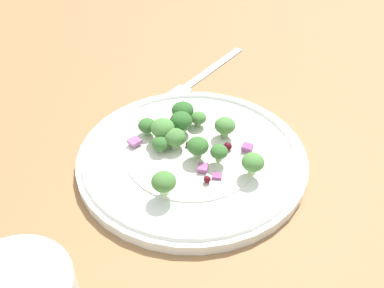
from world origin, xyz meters
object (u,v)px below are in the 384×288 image
Objects in this scene: broccoli_floret_1 at (220,150)px; fork at (203,74)px; plate at (192,156)px; broccoli_floret_0 at (225,126)px; broccoli_floret_2 at (183,111)px.

fork is at bearing 111.94° from broccoli_floret_1.
broccoli_floret_1 reaches higher than plate.
broccoli_floret_1 is 0.11× the size of fork.
plate is 5.40cm from broccoli_floret_0.
broccoli_floret_2 reaches higher than broccoli_floret_1.
broccoli_floret_2 reaches higher than plate.
broccoli_floret_0 reaches higher than fork.
broccoli_floret_0 is 1.26× the size of broccoli_floret_1.
broccoli_floret_0 is 0.90× the size of broccoli_floret_2.
plate is at bearing 172.91° from broccoli_floret_1.
broccoli_floret_1 is at bearing -82.23° from broccoli_floret_0.
broccoli_floret_2 is at bearing 137.50° from broccoli_floret_1.
fork is at bearing 115.68° from broccoli_floret_0.
broccoli_floret_0 and broccoli_floret_2 have the same top height.
broccoli_floret_2 is at bearing -83.85° from fork.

